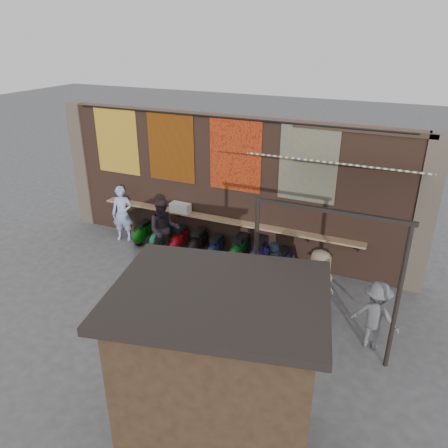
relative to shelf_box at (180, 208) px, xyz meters
name	(u,v)px	position (x,y,z in m)	size (l,w,h in m)	color
ground	(184,293)	(1.37, -2.30, -1.26)	(70.00, 70.00, 0.00)	#474749
brick_wall	(228,186)	(1.37, 0.40, 0.74)	(10.00, 0.40, 4.00)	brown
pier_left	(85,165)	(-3.83, 0.40, 0.74)	(0.50, 0.50, 4.00)	#4C4238
pier_right	(425,216)	(6.57, 0.40, 0.74)	(0.50, 0.50, 4.00)	#4C4238
eating_counter	(223,220)	(1.37, 0.03, -0.16)	(8.00, 0.32, 0.05)	#9E7A51
shelf_box	(180,208)	(0.00, 0.00, 0.00)	(0.61, 0.30, 0.27)	white
tapestry_redgold	(117,141)	(-2.23, 0.18, 1.74)	(1.50, 0.02, 2.00)	#9C3916
tapestry_sun	(171,148)	(-0.33, 0.18, 1.74)	(1.50, 0.02, 2.00)	#BB570B
tapestry_orange	(235,155)	(1.67, 0.18, 1.74)	(1.50, 0.02, 2.00)	#B63E16
tapestry_multi	(308,164)	(3.67, 0.18, 1.74)	(1.50, 0.02, 2.00)	#225B7D
hang_rail	(225,118)	(1.37, 0.17, 2.72)	(0.06, 0.06, 9.50)	black
scooter_stool_0	(143,233)	(-1.19, -0.31, -0.92)	(0.33, 0.72, 0.69)	#0C520B
scooter_stool_1	(161,236)	(-0.52, -0.33, -0.88)	(0.36, 0.81, 0.77)	#19654A
scooter_stool_2	(179,240)	(0.10, -0.31, -0.91)	(0.34, 0.75, 0.71)	maroon
scooter_stool_3	(198,243)	(0.73, -0.32, -0.87)	(0.37, 0.81, 0.77)	black
scooter_stool_4	(216,248)	(1.31, -0.33, -0.92)	(0.33, 0.72, 0.69)	#131A49
scooter_stool_5	(239,250)	(2.01, -0.26, -0.86)	(0.38, 0.84, 0.80)	#0E471A
scooter_stool_6	(259,254)	(2.62, -0.29, -0.84)	(0.40, 0.89, 0.84)	navy
scooter_stool_7	(282,261)	(3.28, -0.27, -0.92)	(0.32, 0.71, 0.68)	#0D2799
diner_left	(122,214)	(-1.88, -0.35, -0.38)	(0.64, 0.42, 1.76)	#9DACE4
diner_right	(164,230)	(-0.03, -0.90, -0.35)	(0.89, 0.69, 1.83)	#292028
shopper_navy	(274,273)	(3.50, -1.69, -0.46)	(0.94, 0.39, 1.60)	black
shopper_grey	(375,316)	(5.92, -2.41, -0.50)	(0.98, 0.57, 1.52)	slate
shopper_tan	(318,286)	(4.62, -1.95, -0.38)	(0.86, 0.56, 1.76)	#897057
market_stall	(220,379)	(4.06, -5.94, 0.14)	(2.59, 1.95, 2.81)	black
stall_roof	(219,295)	(4.06, -5.94, 1.61)	(2.91, 2.24, 0.12)	black
stall_sign	(233,304)	(3.84, -4.96, 0.78)	(1.20, 0.04, 0.50)	gold
stall_shelf	(232,354)	(3.84, -4.96, -0.24)	(2.15, 0.10, 0.06)	#473321
awning_canvas	(348,165)	(4.87, -1.40, 2.29)	(3.20, 3.40, 0.03)	beige
awning_ledger	(362,130)	(4.87, 0.19, 2.69)	(3.30, 0.08, 0.12)	#33261C
awning_header	(330,211)	(4.87, -2.90, 1.82)	(3.00, 0.08, 0.08)	black
awning_post_left	(256,268)	(3.47, -2.90, 0.29)	(0.09, 0.09, 3.10)	black
awning_post_right	(398,300)	(6.27, -2.90, 0.29)	(0.09, 0.09, 3.10)	black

